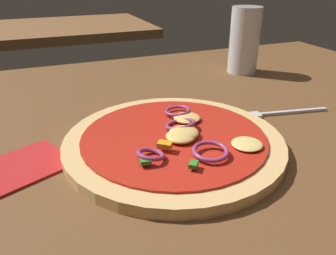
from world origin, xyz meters
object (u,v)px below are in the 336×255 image
Objects in this scene: fork at (275,113)px; napkin at (4,174)px; pizza at (175,141)px; beer_glass at (244,43)px.

fork is 0.40m from napkin.
pizza is 0.21m from napkin.
beer_glass is at bearing 26.91° from napkin.
pizza is at bearing -4.00° from napkin.
pizza is 0.20m from fork.
pizza reaches higher than napkin.
fork is 1.20× the size of beer_glass.
beer_glass is (0.09, 0.23, 0.06)m from fork.
beer_glass reaches higher than napkin.
pizza is at bearing -136.69° from beer_glass.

